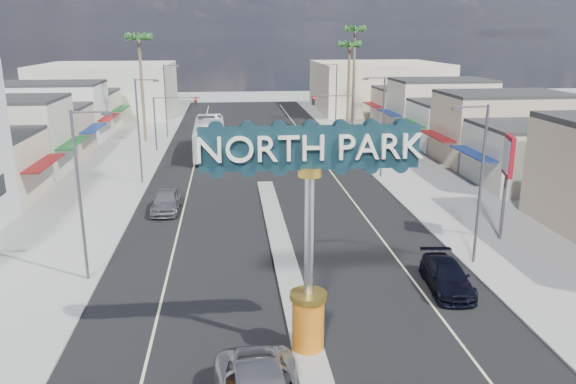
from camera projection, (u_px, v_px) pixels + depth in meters
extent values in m
plane|color=gray|center=(264.00, 180.00, 49.87)|extent=(160.00, 160.00, 0.00)
cube|color=black|center=(264.00, 180.00, 49.87)|extent=(20.00, 120.00, 0.01)
cube|color=gray|center=(281.00, 244.00, 34.54)|extent=(1.30, 30.00, 0.16)
cube|color=gray|center=(102.00, 184.00, 48.43)|extent=(8.00, 120.00, 0.12)
cube|color=gray|center=(417.00, 176.00, 51.28)|extent=(8.00, 120.00, 0.12)
cube|color=beige|center=(28.00, 128.00, 59.06)|extent=(12.00, 42.00, 6.00)
cube|color=#B7B29E|center=(466.00, 121.00, 63.94)|extent=(12.00, 42.00, 6.00)
cube|color=#B7B29E|center=(108.00, 89.00, 89.61)|extent=(20.00, 20.00, 8.00)
cube|color=beige|center=(377.00, 87.00, 94.08)|extent=(20.00, 20.00, 8.00)
cylinder|color=orange|center=(308.00, 323.00, 22.73)|extent=(1.30, 1.30, 2.20)
cylinder|color=gold|center=(308.00, 296.00, 22.40)|extent=(1.50, 1.50, 0.25)
cylinder|color=#B7B7BC|center=(309.00, 236.00, 21.72)|extent=(0.36, 0.36, 4.80)
cylinder|color=gold|center=(310.00, 172.00, 21.02)|extent=(0.90, 0.90, 0.35)
cube|color=#0F262E|center=(310.00, 148.00, 20.76)|extent=(8.20, 0.50, 1.60)
cylinder|color=#47474C|center=(155.00, 125.00, 61.34)|extent=(0.18, 0.18, 6.00)
cylinder|color=#47474C|center=(177.00, 98.00, 60.80)|extent=(5.00, 0.12, 0.12)
cube|color=black|center=(196.00, 102.00, 61.14)|extent=(0.32, 0.32, 1.00)
sphere|color=red|center=(195.00, 99.00, 60.88)|extent=(0.22, 0.22, 0.22)
cylinder|color=#47474C|center=(352.00, 121.00, 63.57)|extent=(0.18, 0.18, 6.00)
cylinder|color=#47474C|center=(331.00, 96.00, 62.53)|extent=(5.00, 0.12, 0.12)
cube|color=black|center=(314.00, 101.00, 62.46)|extent=(0.32, 0.32, 1.00)
sphere|color=red|center=(314.00, 98.00, 62.20)|extent=(0.22, 0.22, 0.22)
cylinder|color=#47474C|center=(80.00, 199.00, 28.43)|extent=(0.16, 0.16, 9.00)
cylinder|color=#47474C|center=(90.00, 112.00, 27.33)|extent=(1.80, 0.10, 0.10)
cube|color=#47474C|center=(107.00, 114.00, 27.44)|extent=(0.50, 0.22, 0.15)
cylinder|color=#47474C|center=(139.00, 132.00, 47.57)|extent=(0.16, 0.16, 9.00)
cylinder|color=#47474C|center=(146.00, 80.00, 46.47)|extent=(1.80, 0.10, 0.10)
cube|color=#47474C|center=(156.00, 81.00, 46.58)|extent=(0.50, 0.22, 0.15)
cylinder|color=#47474C|center=(166.00, 102.00, 68.62)|extent=(0.16, 0.16, 9.00)
cylinder|color=#47474C|center=(171.00, 65.00, 67.52)|extent=(1.80, 0.10, 0.10)
cube|color=#47474C|center=(178.00, 66.00, 67.63)|extent=(0.50, 0.22, 0.15)
cylinder|color=#47474C|center=(480.00, 187.00, 30.59)|extent=(0.16, 0.16, 9.00)
cylinder|color=#47474C|center=(472.00, 107.00, 29.30)|extent=(1.80, 0.10, 0.10)
cube|color=#47474C|center=(457.00, 109.00, 29.24)|extent=(0.50, 0.22, 0.15)
cylinder|color=#47474C|center=(383.00, 128.00, 49.73)|extent=(0.16, 0.16, 9.00)
cylinder|color=#47474C|center=(375.00, 78.00, 48.44)|extent=(1.80, 0.10, 0.10)
cube|color=#47474C|center=(366.00, 79.00, 48.38)|extent=(0.50, 0.22, 0.15)
cylinder|color=#47474C|center=(336.00, 100.00, 70.78)|extent=(0.16, 0.16, 9.00)
cylinder|color=#47474C|center=(330.00, 65.00, 69.49)|extent=(1.80, 0.10, 0.10)
cube|color=#47474C|center=(323.00, 65.00, 69.44)|extent=(0.50, 0.22, 0.15)
cylinder|color=brown|center=(142.00, 92.00, 66.06)|extent=(0.36, 0.36, 12.00)
cylinder|color=brown|center=(348.00, 89.00, 74.58)|extent=(0.36, 0.36, 11.00)
cylinder|color=brown|center=(354.00, 78.00, 80.25)|extent=(0.36, 0.36, 13.00)
imported|color=black|center=(447.00, 276.00, 28.49)|extent=(2.41, 5.02, 1.41)
imported|color=slate|center=(166.00, 201.00, 40.99)|extent=(2.06, 4.85, 1.63)
imported|color=white|center=(209.00, 137.00, 60.25)|extent=(3.39, 13.43, 3.73)
cylinder|color=#47474C|center=(503.00, 208.00, 34.82)|extent=(0.21, 0.21, 4.10)
cube|color=maroon|center=(509.00, 156.00, 33.93)|extent=(0.81, 2.04, 2.46)
cube|color=white|center=(506.00, 156.00, 33.95)|extent=(0.47, 1.58, 1.95)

